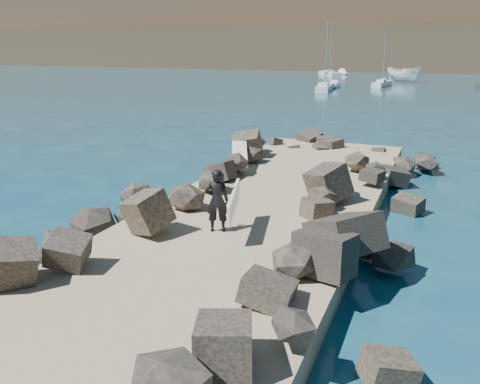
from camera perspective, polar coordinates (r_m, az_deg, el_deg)
The scene contains 11 objects.
ground at distance 13.23m, azimuth 1.71°, elevation -5.03°, with size 800.00×800.00×0.00m, color #0F384C.
jetty at distance 11.43m, azimuth -1.99°, elevation -7.13°, with size 6.00×26.00×0.60m, color #8C7759.
riprap_left at distance 13.14m, azimuth -12.61°, elevation -3.29°, with size 2.60×22.00×1.00m, color black.
riprap_right at distance 11.00m, azimuth 13.09°, elevation -7.47°, with size 2.60×22.00×1.00m, color black.
headland at distance 171.85m, azimuth 26.54°, elevation 19.23°, with size 360.00×140.00×32.00m, color #2D4919.
surfboard_resting at distance 17.80m, azimuth -0.05°, elevation 4.34°, with size 0.57×2.26×0.08m, color silver.
boat_imported at distance 76.20m, azimuth 19.28°, elevation 13.41°, with size 2.20×5.84×2.25m, color white.
surfer_with_board at distance 11.49m, azimuth -2.53°, elevation -1.07°, with size 1.11×1.92×1.60m.
sailboat_b at distance 66.14m, azimuth 16.91°, elevation 12.50°, with size 2.01×5.89×7.10m.
sailboat_a at distance 58.80m, azimuth 10.29°, elevation 12.44°, with size 2.21×6.83×8.13m.
sailboat_e at distance 90.31m, azimuth 10.87°, elevation 14.00°, with size 5.70×7.86×9.66m.
Camera 1 is at (4.45, -11.41, 5.02)m, focal length 35.00 mm.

